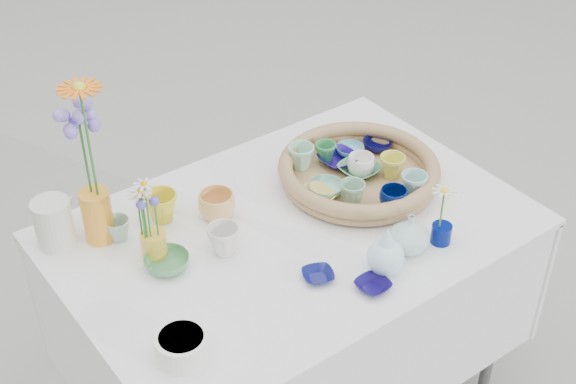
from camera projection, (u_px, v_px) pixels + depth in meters
wicker_tray at (359, 172)px, 2.34m from camera, size 0.47×0.47×0.08m
tray_ceramic_0 at (338, 159)px, 2.41m from camera, size 0.12×0.12×0.03m
tray_ceramic_1 at (377, 145)px, 2.47m from camera, size 0.10×0.10×0.03m
tray_ceramic_2 at (392, 166)px, 2.34m from camera, size 0.09×0.09×0.07m
tray_ceramic_3 at (359, 170)px, 2.36m from camera, size 0.12×0.12×0.03m
tray_ceramic_4 at (352, 193)px, 2.24m from camera, size 0.08×0.08×0.07m
tray_ceramic_5 at (326, 189)px, 2.28m from camera, size 0.13×0.13×0.03m
tray_ceramic_6 at (301, 157)px, 2.38m from camera, size 0.09×0.09×0.07m
tray_ceramic_7 at (361, 165)px, 2.35m from camera, size 0.11×0.11×0.06m
tray_ceramic_8 at (350, 150)px, 2.45m from camera, size 0.10×0.10×0.03m
tray_ceramic_9 at (393, 199)px, 2.22m from camera, size 0.10×0.10×0.06m
tray_ceramic_10 at (314, 197)px, 2.26m from camera, size 0.12×0.12×0.03m
tray_ceramic_11 at (414, 185)px, 2.26m from camera, size 0.08×0.08×0.07m
tray_ceramic_12 at (325, 152)px, 2.41m from camera, size 0.08×0.08×0.06m
loose_ceramic_0 at (161, 207)px, 2.20m from camera, size 0.11×0.11×0.09m
loose_ceramic_1 at (217, 206)px, 2.21m from camera, size 0.11×0.11×0.08m
loose_ceramic_2 at (167, 263)px, 2.05m from camera, size 0.13×0.13×0.04m
loose_ceramic_3 at (224, 240)px, 2.09m from camera, size 0.11×0.11×0.08m
loose_ceramic_4 at (318, 276)px, 2.02m from camera, size 0.10×0.10×0.02m
loose_ceramic_5 at (118, 229)px, 2.14m from camera, size 0.09×0.09×0.06m
loose_ceramic_6 at (373, 286)px, 1.99m from camera, size 0.09×0.09×0.02m
fluted_bowl at (182, 346)px, 1.80m from camera, size 0.14×0.14×0.06m
bud_vase_paleblue at (386, 249)px, 2.01m from camera, size 0.11×0.11×0.15m
bud_vase_seafoam at (410, 233)px, 2.09m from camera, size 0.12×0.12×0.11m
bud_vase_cobalt at (441, 234)px, 2.13m from camera, size 0.06×0.06×0.05m
single_daisy at (442, 209)px, 2.08m from camera, size 0.09×0.09×0.13m
tall_vase_yellow at (97, 216)px, 2.11m from camera, size 0.09×0.09×0.15m
gerbera at (89, 144)px, 1.97m from camera, size 0.13×0.13×0.33m
hydrangea at (85, 158)px, 2.01m from camera, size 0.11×0.11×0.30m
white_pitcher at (54, 223)px, 2.10m from camera, size 0.16×0.12×0.14m
daisy_cup at (154, 245)px, 2.08m from camera, size 0.09×0.09×0.07m
daisy_posy at (149, 209)px, 2.01m from camera, size 0.11×0.11×0.17m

